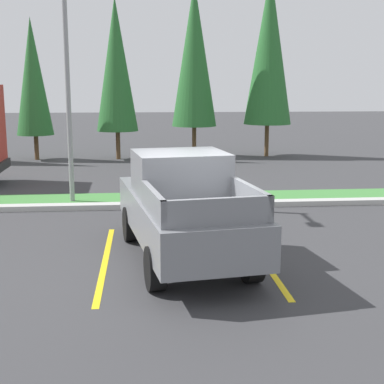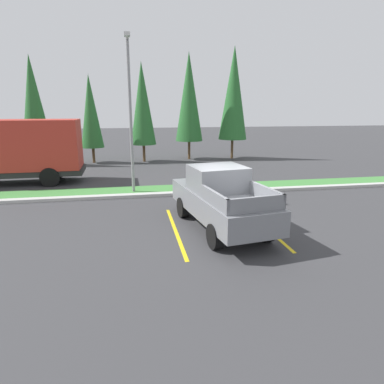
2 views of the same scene
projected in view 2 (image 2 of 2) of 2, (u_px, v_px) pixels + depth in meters
The scene contains 13 objects.
ground_plane at pixel (230, 231), 11.34m from camera, with size 120.00×120.00×0.00m, color #38383A.
parking_line_near at pixel (176, 231), 11.33m from camera, with size 0.12×4.80×0.01m, color yellow.
parking_line_far at pixel (263, 225), 11.86m from camera, with size 0.12×4.80×0.01m, color yellow.
curb_strip at pixel (200, 193), 16.09m from camera, with size 56.00×0.40×0.15m, color #B2B2AD.
grass_median at pixel (196, 188), 17.15m from camera, with size 56.00×1.80×0.06m, color #42843D.
pickup_truck_main at pixel (220, 198), 11.39m from camera, with size 2.67×5.45×2.10m.
cargo_truck_distant at pixel (18, 150), 17.94m from camera, with size 6.86×2.63×3.40m.
street_light at pixel (130, 106), 15.29m from camera, with size 0.24×1.49×7.03m.
cypress_tree_leftmost at pixel (33, 101), 23.25m from camera, with size 1.96×1.96×7.54m.
cypress_tree_left_inner at pixel (91, 112), 24.40m from camera, with size 1.65×1.65×6.35m.
cypress_tree_center at pixel (142, 104), 24.81m from camera, with size 1.89×1.89×7.27m.
cypress_tree_right_inner at pixel (189, 97), 25.93m from camera, with size 2.11×2.11×8.12m.
cypress_tree_rightmost at pixel (234, 94), 26.24m from camera, with size 2.24×2.24×8.61m.
Camera 2 is at (-3.18, -10.28, 4.02)m, focal length 31.58 mm.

